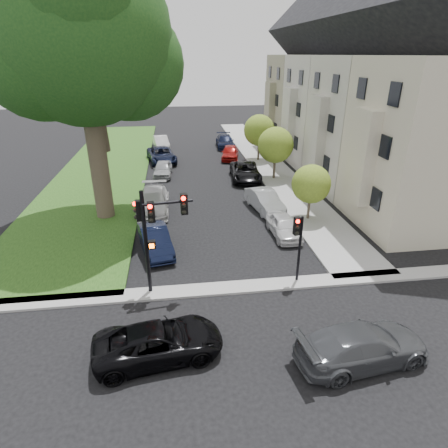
{
  "coord_description": "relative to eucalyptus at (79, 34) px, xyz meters",
  "views": [
    {
      "loc": [
        -2.36,
        -12.56,
        10.07
      ],
      "look_at": [
        0.0,
        5.0,
        2.0
      ],
      "focal_mm": 30.0,
      "sensor_mm": 36.0,
      "label": 1
    }
  ],
  "objects": [
    {
      "name": "car_cross_far",
      "position": [
        11.09,
        -14.66,
        -10.36
      ],
      "size": [
        5.09,
        2.62,
        1.41
      ],
      "primitive_type": "imported",
      "rotation": [
        0.0,
        0.0,
        1.71
      ],
      "color": "#3F4247",
      "rests_on": "ground"
    },
    {
      "name": "house_a",
      "position": [
        19.69,
        -3.58,
        -4.14
      ],
      "size": [
        7.7,
        7.55,
        15.97
      ],
      "color": "beige",
      "rests_on": "ground"
    },
    {
      "name": "small_tree_c",
      "position": [
        13.44,
        13.03,
        -7.98
      ],
      "size": [
        3.1,
        3.1,
        4.65
      ],
      "color": "#4C3D32",
      "rests_on": "ground"
    },
    {
      "name": "eucalyptus",
      "position": [
        0.0,
        0.0,
        0.0
      ],
      "size": [
        11.44,
        10.38,
        16.21
      ],
      "color": "#4C3D32",
      "rests_on": "ground"
    },
    {
      "name": "traffic_signal_secondary",
      "position": [
        10.3,
        -9.39,
        -8.67
      ],
      "size": [
        0.45,
        0.37,
        3.44
      ],
      "color": "black",
      "rests_on": "ground"
    },
    {
      "name": "ground",
      "position": [
        7.24,
        -11.58,
        -11.07
      ],
      "size": [
        140.0,
        140.0,
        0.0
      ],
      "primitive_type": "plane",
      "color": "black",
      "rests_on": "ground"
    },
    {
      "name": "house_c",
      "position": [
        19.69,
        11.42,
        -4.14
      ],
      "size": [
        7.7,
        7.55,
        15.97
      ],
      "color": "#B2B0AE",
      "rests_on": "ground"
    },
    {
      "name": "car_parked_8",
      "position": [
        3.59,
        13.71,
        -10.33
      ],
      "size": [
        3.4,
        5.72,
        1.49
      ],
      "primitive_type": "imported",
      "rotation": [
        0.0,
        0.0,
        0.18
      ],
      "color": "black",
      "rests_on": "ground"
    },
    {
      "name": "car_parked_9",
      "position": [
        3.42,
        19.84,
        -10.36
      ],
      "size": [
        2.15,
        4.51,
        1.43
      ],
      "primitive_type": "imported",
      "rotation": [
        0.0,
        0.0,
        0.15
      ],
      "color": "silver",
      "rests_on": "ground"
    },
    {
      "name": "car_cross_near",
      "position": [
        3.95,
        -13.46,
        -10.43
      ],
      "size": [
        4.88,
        2.76,
        1.29
      ],
      "primitive_type": "imported",
      "rotation": [
        0.0,
        0.0,
        1.71
      ],
      "color": "black",
      "rests_on": "ground"
    },
    {
      "name": "car_parked_1",
      "position": [
        10.98,
        -0.25,
        -10.36
      ],
      "size": [
        2.23,
        4.51,
        1.42
      ],
      "primitive_type": "imported",
      "rotation": [
        0.0,
        0.0,
        0.17
      ],
      "color": "#999BA0",
      "rests_on": "ground"
    },
    {
      "name": "car_parked_2",
      "position": [
        10.93,
        6.87,
        -10.34
      ],
      "size": [
        2.79,
        5.4,
        1.46
      ],
      "primitive_type": "imported",
      "rotation": [
        0.0,
        0.0,
        -0.07
      ],
      "color": "black",
      "rests_on": "ground"
    },
    {
      "name": "car_parked_0",
      "position": [
        11.18,
        -4.37,
        -10.44
      ],
      "size": [
        1.6,
        3.76,
        1.27
      ],
      "primitive_type": "imported",
      "rotation": [
        0.0,
        0.0,
        0.03
      ],
      "color": "silver",
      "rests_on": "ground"
    },
    {
      "name": "house_d",
      "position": [
        19.69,
        18.92,
        -4.14
      ],
      "size": [
        7.7,
        7.55,
        15.97
      ],
      "color": "gray",
      "rests_on": "ground"
    },
    {
      "name": "small_tree_b",
      "position": [
        13.44,
        6.65,
        -8.05
      ],
      "size": [
        3.03,
        3.03,
        4.55
      ],
      "color": "#4C3D32",
      "rests_on": "ground"
    },
    {
      "name": "car_parked_6",
      "position": [
        3.25,
        0.59,
        -10.31
      ],
      "size": [
        2.15,
        5.24,
        1.52
      ],
      "primitive_type": "imported",
      "rotation": [
        0.0,
        0.0,
        -0.01
      ],
      "color": "silver",
      "rests_on": "ground"
    },
    {
      "name": "traffic_signal_main",
      "position": [
        3.84,
        -9.35,
        -7.63
      ],
      "size": [
        2.44,
        0.64,
        4.98
      ],
      "color": "black",
      "rests_on": "ground"
    },
    {
      "name": "house_b",
      "position": [
        19.69,
        3.92,
        -4.14
      ],
      "size": [
        7.7,
        7.55,
        15.97
      ],
      "color": "#9B988C",
      "rests_on": "ground"
    },
    {
      "name": "small_tree_a",
      "position": [
        13.44,
        -2.29,
        -8.58
      ],
      "size": [
        2.5,
        2.5,
        3.75
      ],
      "color": "#4C3D32",
      "rests_on": "ground"
    },
    {
      "name": "car_parked_7",
      "position": [
        3.78,
        8.91,
        -10.41
      ],
      "size": [
        1.81,
        3.98,
        1.32
      ],
      "primitive_type": "imported",
      "rotation": [
        0.0,
        0.0,
        -0.06
      ],
      "color": "#999BA0",
      "rests_on": "ground"
    },
    {
      "name": "sidewalk_cross",
      "position": [
        7.24,
        -9.58,
        -11.01
      ],
      "size": [
        60.0,
        1.0,
        0.12
      ],
      "primitive_type": "cube",
      "color": "#9D9D9D",
      "rests_on": "ground"
    },
    {
      "name": "car_parked_5",
      "position": [
        3.57,
        -5.37,
        -10.39
      ],
      "size": [
        2.26,
        4.37,
        1.37
      ],
      "primitive_type": "imported",
      "rotation": [
        0.0,
        0.0,
        0.2
      ],
      "color": "black",
      "rests_on": "ground"
    },
    {
      "name": "grass_strip",
      "position": [
        -1.76,
        12.42,
        -11.01
      ],
      "size": [
        8.0,
        44.0,
        0.12
      ],
      "primitive_type": "cube",
      "color": "#1D4014",
      "rests_on": "ground"
    },
    {
      "name": "car_parked_3",
      "position": [
        10.65,
        14.01,
        -10.36
      ],
      "size": [
        2.45,
        4.42,
        1.42
      ],
      "primitive_type": "imported",
      "rotation": [
        0.0,
        0.0,
        -0.19
      ],
      "color": "maroon",
      "rests_on": "ground"
    },
    {
      "name": "car_parked_4",
      "position": [
        10.87,
        19.42,
        -10.36
      ],
      "size": [
        2.21,
        4.97,
        1.42
      ],
      "primitive_type": "imported",
      "rotation": [
        0.0,
        0.0,
        -0.05
      ],
      "color": "black",
      "rests_on": "ground"
    },
    {
      "name": "sidewalk_right",
      "position": [
        13.99,
        12.42,
        -11.01
      ],
      "size": [
        3.5,
        44.0,
        0.12
      ],
      "primitive_type": "cube",
      "color": "#9D9D9D",
      "rests_on": "ground"
    }
  ]
}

